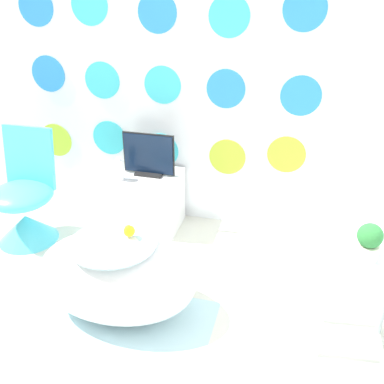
{
  "coord_description": "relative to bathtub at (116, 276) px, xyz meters",
  "views": [
    {
      "loc": [
        1.08,
        -1.28,
        1.94
      ],
      "look_at": [
        0.5,
        0.93,
        0.77
      ],
      "focal_mm": 42.0,
      "sensor_mm": 36.0,
      "label": 1
    }
  ],
  "objects": [
    {
      "name": "side_table",
      "position": [
        1.37,
        0.07,
        0.19
      ],
      "size": [
        0.41,
        0.32,
        0.59
      ],
      "color": "silver",
      "rests_on": "ground_plane"
    },
    {
      "name": "wall_back_dotted",
      "position": [
        -0.09,
        1.26,
        1.04
      ],
      "size": [
        4.54,
        0.05,
        2.6
      ],
      "color": "white",
      "rests_on": "ground_plane"
    },
    {
      "name": "rubber_duck",
      "position": [
        0.08,
        0.06,
        0.3
      ],
      "size": [
        0.07,
        0.07,
        0.08
      ],
      "color": "yellow",
      "rests_on": "bathtub"
    },
    {
      "name": "bathtub",
      "position": [
        0.0,
        0.0,
        0.0
      ],
      "size": [
        0.98,
        0.63,
        0.52
      ],
      "color": "white",
      "rests_on": "ground_plane"
    },
    {
      "name": "tv_cabinet",
      "position": [
        -0.14,
        1.01,
        -0.03
      ],
      "size": [
        0.46,
        0.4,
        0.46
      ],
      "color": "silver",
      "rests_on": "ground_plane"
    },
    {
      "name": "vase",
      "position": [
        -0.32,
        0.86,
        0.29
      ],
      "size": [
        0.06,
        0.06,
        0.18
      ],
      "color": "white",
      "rests_on": "tv_cabinet"
    },
    {
      "name": "chair",
      "position": [
        -1.0,
        0.58,
        0.01
      ],
      "size": [
        0.47,
        0.47,
        0.86
      ],
      "color": "#4CC6DB",
      "rests_on": "ground_plane"
    },
    {
      "name": "tv",
      "position": [
        -0.14,
        1.01,
        0.35
      ],
      "size": [
        0.41,
        0.12,
        0.34
      ],
      "color": "black",
      "rests_on": "tv_cabinet"
    },
    {
      "name": "potted_plant_left",
      "position": [
        1.37,
        0.07,
        0.43
      ],
      "size": [
        0.13,
        0.13,
        0.2
      ],
      "color": "beige",
      "rests_on": "side_table"
    },
    {
      "name": "rug",
      "position": [
        0.04,
        -0.13,
        -0.26
      ],
      "size": [
        1.12,
        0.69,
        0.01
      ],
      "color": "silver",
      "rests_on": "ground_plane"
    }
  ]
}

